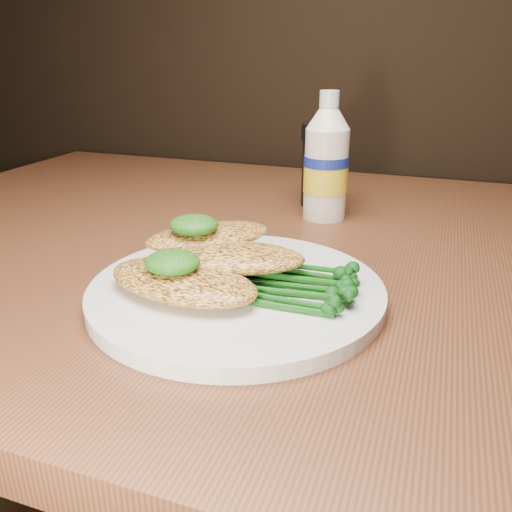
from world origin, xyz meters
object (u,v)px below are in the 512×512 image
(pepper_grinder, at_px, (317,165))
(plate, at_px, (237,291))
(dining_table, at_px, (274,475))
(mayo_bottle, at_px, (327,157))

(pepper_grinder, bearing_deg, plate, -89.49)
(dining_table, distance_m, plate, 0.42)
(dining_table, relative_size, mayo_bottle, 7.11)
(plate, bearing_deg, mayo_bottle, 85.54)
(plate, relative_size, mayo_bottle, 1.64)
(dining_table, bearing_deg, pepper_grinder, 87.34)
(mayo_bottle, relative_size, pepper_grinder, 1.41)
(dining_table, distance_m, mayo_bottle, 0.47)
(plate, height_order, pepper_grinder, pepper_grinder)
(mayo_bottle, bearing_deg, pepper_grinder, 114.10)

